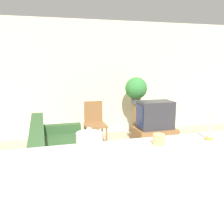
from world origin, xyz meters
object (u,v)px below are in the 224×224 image
Objects in this scene: television at (155,115)px; wooden_chair at (95,121)px; couch at (59,159)px; potted_plant at (136,89)px; decorative_bowl at (89,142)px.

wooden_chair is at bearing 155.63° from television.
potted_plant reaches higher than couch.
couch is 2.24× the size of wooden_chair.
wooden_chair is 4.41× the size of decorative_bowl.
television is at bearing 55.14° from decorative_bowl.
television is at bearing 22.52° from couch.
potted_plant is 3.94m from decorative_bowl.
couch is at bearing -122.36° from wooden_chair.
decorative_bowl is at bearing -85.53° from couch.
couch is 2.68m from potted_plant.
couch is 2.04m from decorative_bowl.
decorative_bowl is (-0.72, -3.20, 0.63)m from wooden_chair.
decorative_bowl reaches higher than couch.
wooden_chair is 3.34m from decorative_bowl.
couch is at bearing -157.48° from television.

